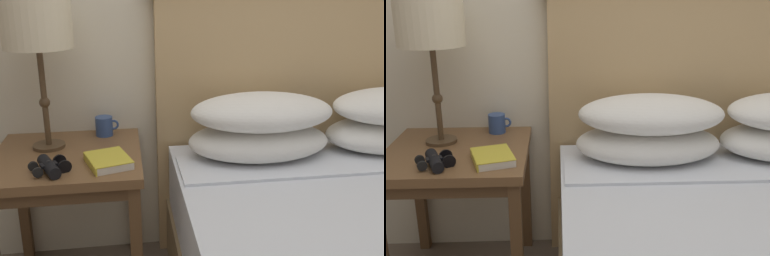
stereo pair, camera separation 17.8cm
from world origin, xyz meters
TOP-DOWN VIEW (x-y plane):
  - nightstand at (-0.70, 0.63)m, footprint 0.58×0.58m
  - table_lamp at (-0.78, 0.72)m, footprint 0.27×0.27m
  - book_on_nightstand at (-0.54, 0.50)m, footprint 0.19×0.22m
  - binoculars_pair at (-0.74, 0.46)m, footprint 0.16×0.16m
  - coffee_mug at (-0.56, 0.84)m, footprint 0.10×0.08m

SIDE VIEW (x-z plane):
  - nightstand at x=-0.70m, z-range 0.23..0.84m
  - book_on_nightstand at x=-0.54m, z-range 0.62..0.65m
  - binoculars_pair at x=-0.74m, z-range 0.61..0.66m
  - coffee_mug at x=-0.56m, z-range 0.62..0.70m
  - table_lamp at x=-0.78m, z-range 0.81..1.41m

